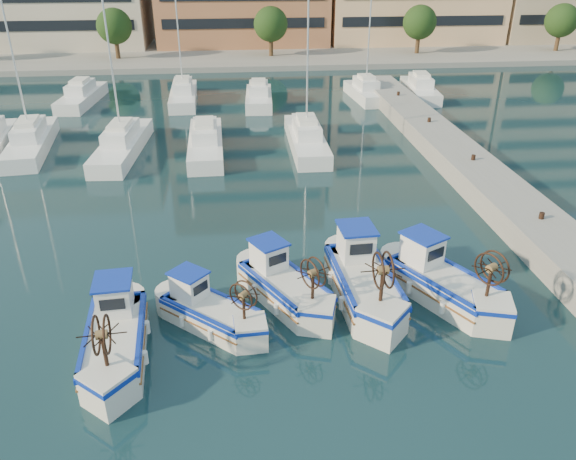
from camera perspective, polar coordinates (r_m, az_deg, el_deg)
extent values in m
plane|color=#17343D|center=(20.35, -1.76, -10.88)|extent=(300.00, 300.00, 0.00)
cube|color=gray|center=(30.26, 22.37, 1.70)|extent=(3.00, 60.00, 1.20)
cube|color=gray|center=(83.94, -5.32, 18.51)|extent=(180.00, 40.00, 0.60)
cylinder|color=#3F2B19|center=(71.60, -16.94, 17.05)|extent=(0.50, 0.50, 3.00)
sphere|color=#224016|center=(71.23, -17.24, 19.17)|extent=(4.00, 4.00, 4.00)
cylinder|color=#3F2B19|center=(70.58, -1.74, 18.00)|extent=(0.50, 0.50, 3.00)
sphere|color=#224016|center=(70.22, -1.77, 20.18)|extent=(4.00, 4.00, 4.00)
cylinder|color=#3F2B19|center=(74.07, 13.01, 17.79)|extent=(0.50, 0.50, 3.00)
sphere|color=#224016|center=(73.72, 13.23, 19.86)|extent=(4.00, 4.00, 4.00)
cylinder|color=#3F2B19|center=(81.48, 25.65, 16.73)|extent=(0.50, 0.50, 3.00)
sphere|color=#224016|center=(81.16, 26.05, 18.59)|extent=(4.00, 4.00, 4.00)
cube|color=white|center=(42.24, -24.59, 8.04)|extent=(3.31, 9.80, 1.00)
cylinder|color=silver|center=(41.02, -26.10, 15.27)|extent=(0.12, 0.12, 11.00)
cube|color=white|center=(39.44, -16.45, 8.17)|extent=(2.90, 10.02, 1.00)
cylinder|color=silver|center=(38.13, -17.55, 15.99)|extent=(0.12, 0.12, 11.00)
cube|color=white|center=(38.62, -8.35, 8.60)|extent=(2.40, 9.38, 1.00)
cube|color=white|center=(39.04, 1.87, 9.07)|extent=(2.29, 9.54, 1.00)
cylinder|color=silver|center=(37.71, 2.00, 17.05)|extent=(0.12, 0.12, 11.00)
cube|color=white|center=(53.80, -20.18, 12.49)|extent=(2.92, 8.79, 1.00)
cube|color=white|center=(52.03, -10.56, 13.21)|extent=(2.46, 8.99, 1.00)
cylinder|color=silver|center=(51.04, -11.11, 19.20)|extent=(0.12, 0.12, 11.00)
cube|color=white|center=(50.34, -2.98, 13.16)|extent=(2.60, 7.40, 1.00)
cube|color=white|center=(52.66, 7.87, 13.57)|extent=(2.74, 7.23, 1.00)
cylinder|color=silver|center=(51.69, 8.27, 19.50)|extent=(0.12, 0.12, 11.00)
cube|color=white|center=(54.65, 13.24, 13.61)|extent=(3.06, 8.61, 1.00)
cube|color=silver|center=(20.06, -17.09, -10.99)|extent=(2.19, 4.46, 1.08)
cube|color=#0C279F|center=(19.81, -17.25, -10.04)|extent=(2.26, 4.60, 0.17)
cube|color=#165FB0|center=(19.85, -17.22, -10.19)|extent=(1.75, 4.00, 0.06)
cube|color=white|center=(20.44, -17.20, -6.41)|extent=(1.24, 1.43, 1.13)
cube|color=#0C279F|center=(20.12, -17.44, -4.94)|extent=(1.40, 1.59, 0.08)
cylinder|color=#331E14|center=(17.92, -18.11, -11.71)|extent=(0.12, 0.12, 1.20)
cylinder|color=brown|center=(17.54, -18.41, -10.06)|extent=(0.35, 0.31, 0.29)
torus|color=#331E14|center=(17.57, -18.91, -10.09)|extent=(0.17, 1.21, 1.21)
torus|color=#331E14|center=(17.51, -17.90, -10.04)|extent=(0.17, 1.21, 1.21)
cube|color=silver|center=(20.81, -7.74, -8.63)|extent=(3.76, 3.58, 0.91)
cube|color=#0C279F|center=(20.61, -7.80, -7.84)|extent=(3.87, 3.69, 0.14)
cube|color=#165FB0|center=(20.64, -7.79, -7.97)|extent=(3.26, 3.09, 0.05)
cube|color=white|center=(20.92, -10.00, -5.53)|extent=(1.48, 1.46, 0.95)
cube|color=#0C279F|center=(20.65, -10.11, -4.31)|extent=(1.66, 1.65, 0.07)
cylinder|color=#331E14|center=(19.39, -4.50, -7.95)|extent=(0.10, 0.10, 1.01)
cylinder|color=brown|center=(19.08, -4.56, -6.63)|extent=(0.37, 0.37, 0.24)
torus|color=#331E14|center=(19.00, -4.81, -6.80)|extent=(0.80, 0.72, 1.01)
torus|color=#331E14|center=(19.17, -4.31, -6.45)|extent=(0.80, 0.72, 1.01)
cube|color=silver|center=(21.91, -0.27, -6.16)|extent=(3.49, 4.41, 1.02)
cube|color=#0C279F|center=(21.70, -0.28, -5.31)|extent=(3.59, 4.55, 0.16)
cube|color=#165FB0|center=(21.73, -0.28, -5.44)|extent=(2.95, 3.87, 0.06)
cube|color=white|center=(22.20, -1.97, -2.55)|extent=(1.54, 1.62, 1.07)
cube|color=#0C279F|center=(21.92, -1.99, -1.22)|extent=(1.74, 1.82, 0.08)
cylinder|color=#331E14|center=(20.14, 2.53, -5.84)|extent=(0.12, 0.12, 1.13)
cylinder|color=brown|center=(19.82, 2.56, -4.38)|extent=(0.40, 0.39, 0.27)
torus|color=#331E14|center=(19.74, 2.22, -4.50)|extent=(0.60, 1.03, 1.14)
torus|color=#331E14|center=(19.89, 2.90, -4.25)|extent=(0.60, 1.03, 1.14)
cube|color=silver|center=(22.19, 7.66, -5.70)|extent=(2.30, 4.86, 1.19)
cube|color=#0C279F|center=(21.95, 7.73, -4.71)|extent=(2.36, 5.00, 0.18)
cube|color=#165FB0|center=(21.99, 7.72, -4.87)|extent=(1.82, 4.36, 0.07)
cube|color=white|center=(22.70, 6.92, -1.29)|extent=(1.32, 1.54, 1.24)
cube|color=#0C279F|center=(22.39, 7.01, 0.24)|extent=(1.50, 1.72, 0.09)
cylinder|color=#331E14|center=(19.90, 9.48, -5.78)|extent=(0.14, 0.14, 1.31)
cylinder|color=brown|center=(19.53, 9.64, -4.04)|extent=(0.38, 0.34, 0.32)
torus|color=#331E14|center=(19.48, 9.16, -4.09)|extent=(0.15, 1.33, 1.32)
torus|color=#331E14|center=(19.58, 10.11, -4.00)|extent=(0.15, 1.33, 1.32)
cube|color=silver|center=(22.81, 15.50, -5.66)|extent=(3.82, 4.81, 1.11)
cube|color=#0C279F|center=(22.60, 15.63, -4.76)|extent=(3.93, 4.95, 0.17)
cube|color=#165FB0|center=(22.63, 15.61, -4.91)|extent=(3.24, 4.22, 0.06)
cube|color=white|center=(22.93, 13.48, -1.91)|extent=(1.68, 1.77, 1.16)
cube|color=#0C279F|center=(22.64, 13.65, -0.51)|extent=(1.90, 1.98, 0.08)
cylinder|color=#331E14|center=(21.28, 19.72, -5.17)|extent=(0.13, 0.13, 1.23)
cylinder|color=brown|center=(20.96, 20.00, -3.65)|extent=(0.44, 0.42, 0.30)
torus|color=#331E14|center=(20.84, 19.74, -3.78)|extent=(0.67, 1.12, 1.24)
torus|color=#331E14|center=(21.08, 20.25, -3.52)|extent=(0.67, 1.12, 1.24)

